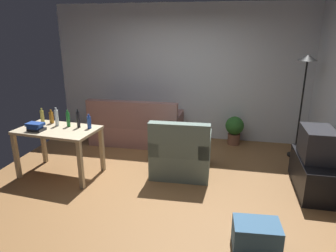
% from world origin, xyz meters
% --- Properties ---
extents(ground_plane, '(5.20, 4.40, 0.02)m').
position_xyz_m(ground_plane, '(0.00, 0.00, -0.01)').
color(ground_plane, olive).
extents(wall_rear, '(5.20, 0.10, 2.70)m').
position_xyz_m(wall_rear, '(0.00, 2.20, 1.35)').
color(wall_rear, silver).
rests_on(wall_rear, ground_plane).
extents(couch, '(1.77, 0.84, 0.92)m').
position_xyz_m(couch, '(-0.77, 1.59, 0.31)').
color(couch, '#996B66').
rests_on(couch, ground_plane).
extents(tv_stand, '(0.44, 1.10, 0.48)m').
position_xyz_m(tv_stand, '(2.25, 0.28, 0.24)').
color(tv_stand, black).
rests_on(tv_stand, ground_plane).
extents(tv, '(0.41, 0.60, 0.44)m').
position_xyz_m(tv, '(2.25, 0.28, 0.70)').
color(tv, '#2D2D33').
rests_on(tv, tv_stand).
extents(torchiere_lamp, '(0.32, 0.32, 1.81)m').
position_xyz_m(torchiere_lamp, '(2.25, 1.52, 1.41)').
color(torchiere_lamp, black).
rests_on(torchiere_lamp, ground_plane).
extents(desk, '(1.26, 0.81, 0.76)m').
position_xyz_m(desk, '(-1.52, -0.01, 0.65)').
color(desk, '#C6B28E').
rests_on(desk, ground_plane).
extents(potted_plant, '(0.36, 0.36, 0.57)m').
position_xyz_m(potted_plant, '(1.16, 1.90, 0.33)').
color(potted_plant, brown).
rests_on(potted_plant, ground_plane).
extents(armchair, '(0.93, 0.87, 0.92)m').
position_xyz_m(armchair, '(0.33, 0.42, 0.32)').
color(armchair, slate).
rests_on(armchair, ground_plane).
extents(storage_box, '(0.50, 0.38, 0.30)m').
position_xyz_m(storage_box, '(1.39, -1.17, 0.15)').
color(storage_box, '#386084').
rests_on(storage_box, ground_plane).
extents(bottle_squat, '(0.06, 0.06, 0.23)m').
position_xyz_m(bottle_squat, '(-1.94, 0.26, 0.86)').
color(bottle_squat, '#BCB24C').
rests_on(bottle_squat, desk).
extents(bottle_amber, '(0.07, 0.07, 0.22)m').
position_xyz_m(bottle_amber, '(-1.76, 0.24, 0.86)').
color(bottle_amber, '#9E6019').
rests_on(bottle_amber, desk).
extents(bottle_clear, '(0.06, 0.06, 0.29)m').
position_xyz_m(bottle_clear, '(-1.60, 0.13, 0.89)').
color(bottle_clear, silver).
rests_on(bottle_clear, desk).
extents(bottle_green, '(0.06, 0.06, 0.26)m').
position_xyz_m(bottle_green, '(-1.41, 0.13, 0.88)').
color(bottle_green, '#1E722D').
rests_on(bottle_green, desk).
extents(bottle_dark, '(0.05, 0.05, 0.29)m').
position_xyz_m(bottle_dark, '(-1.23, 0.12, 0.89)').
color(bottle_dark, black).
rests_on(bottle_dark, desk).
extents(bottle_blue, '(0.06, 0.06, 0.22)m').
position_xyz_m(bottle_blue, '(-1.05, 0.11, 0.86)').
color(bottle_blue, '#2347A3').
rests_on(bottle_blue, desk).
extents(book_stack, '(0.26, 0.20, 0.12)m').
position_xyz_m(book_stack, '(-1.78, -0.16, 0.82)').
color(book_stack, '#333338').
rests_on(book_stack, desk).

